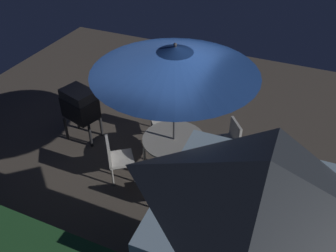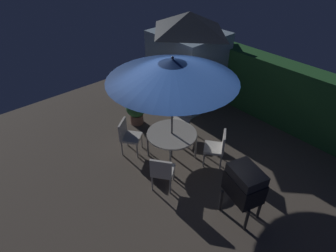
{
  "view_description": "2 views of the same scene",
  "coord_description": "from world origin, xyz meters",
  "px_view_note": "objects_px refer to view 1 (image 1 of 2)",
  "views": [
    {
      "loc": [
        -2.53,
        4.9,
        4.93
      ],
      "look_at": [
        -0.58,
        0.41,
        1.27
      ],
      "focal_mm": 38.09,
      "sensor_mm": 36.0,
      "label": 1
    },
    {
      "loc": [
        3.43,
        -3.54,
        4.78
      ],
      "look_at": [
        -0.51,
        -0.09,
        1.06
      ],
      "focal_mm": 30.2,
      "sensor_mm": 36.0,
      "label": 2
    }
  ],
  "objects_px": {
    "chair_toward_hedge": "(229,139)",
    "chair_toward_house": "(162,117)",
    "patio_umbrella": "(175,60)",
    "chair_far_side": "(186,188)",
    "patio_table": "(174,141)",
    "bbq_grill": "(80,105)",
    "potted_plant_by_shed": "(265,185)",
    "chair_near_shed": "(116,157)"
  },
  "relations": [
    {
      "from": "bbq_grill",
      "to": "chair_toward_hedge",
      "type": "height_order",
      "value": "bbq_grill"
    },
    {
      "from": "patio_umbrella",
      "to": "chair_toward_hedge",
      "type": "bearing_deg",
      "value": -143.02
    },
    {
      "from": "bbq_grill",
      "to": "chair_far_side",
      "type": "height_order",
      "value": "bbq_grill"
    },
    {
      "from": "chair_toward_hedge",
      "to": "chair_toward_house",
      "type": "xyz_separation_m",
      "value": [
        1.53,
        -0.17,
        0.0
      ]
    },
    {
      "from": "patio_umbrella",
      "to": "chair_near_shed",
      "type": "bearing_deg",
      "value": 37.07
    },
    {
      "from": "potted_plant_by_shed",
      "to": "patio_umbrella",
      "type": "bearing_deg",
      "value": -7.34
    },
    {
      "from": "patio_table",
      "to": "chair_toward_hedge",
      "type": "distance_m",
      "value": 1.13
    },
    {
      "from": "chair_near_shed",
      "to": "chair_toward_house",
      "type": "height_order",
      "value": "same"
    },
    {
      "from": "patio_umbrella",
      "to": "chair_toward_house",
      "type": "relative_size",
      "value": 3.12
    },
    {
      "from": "patio_umbrella",
      "to": "chair_toward_hedge",
      "type": "distance_m",
      "value": 2.16
    },
    {
      "from": "chair_far_side",
      "to": "potted_plant_by_shed",
      "type": "bearing_deg",
      "value": -151.25
    },
    {
      "from": "patio_umbrella",
      "to": "potted_plant_by_shed",
      "type": "distance_m",
      "value": 2.62
    },
    {
      "from": "potted_plant_by_shed",
      "to": "chair_far_side",
      "type": "bearing_deg",
      "value": 28.75
    },
    {
      "from": "bbq_grill",
      "to": "chair_near_shed",
      "type": "xyz_separation_m",
      "value": [
        -1.3,
        0.8,
        -0.33
      ]
    },
    {
      "from": "chair_far_side",
      "to": "potted_plant_by_shed",
      "type": "xyz_separation_m",
      "value": [
        -1.21,
        -0.66,
        -0.05
      ]
    },
    {
      "from": "patio_table",
      "to": "chair_toward_house",
      "type": "relative_size",
      "value": 1.33
    },
    {
      "from": "chair_far_side",
      "to": "patio_umbrella",
      "type": "bearing_deg",
      "value": -56.78
    },
    {
      "from": "chair_toward_hedge",
      "to": "potted_plant_by_shed",
      "type": "distance_m",
      "value": 1.28
    },
    {
      "from": "patio_table",
      "to": "bbq_grill",
      "type": "xyz_separation_m",
      "value": [
        2.18,
        -0.13,
        0.17
      ]
    },
    {
      "from": "patio_umbrella",
      "to": "chair_near_shed",
      "type": "relative_size",
      "value": 3.12
    },
    {
      "from": "chair_toward_hedge",
      "to": "potted_plant_by_shed",
      "type": "bearing_deg",
      "value": 135.05
    },
    {
      "from": "chair_near_shed",
      "to": "chair_toward_hedge",
      "type": "distance_m",
      "value": 2.23
    },
    {
      "from": "chair_far_side",
      "to": "chair_toward_house",
      "type": "relative_size",
      "value": 1.0
    },
    {
      "from": "patio_table",
      "to": "patio_umbrella",
      "type": "height_order",
      "value": "patio_umbrella"
    },
    {
      "from": "chair_near_shed",
      "to": "chair_toward_hedge",
      "type": "relative_size",
      "value": 1.0
    },
    {
      "from": "patio_table",
      "to": "chair_near_shed",
      "type": "xyz_separation_m",
      "value": [
        0.88,
        0.67,
        -0.16
      ]
    },
    {
      "from": "patio_umbrella",
      "to": "chair_far_side",
      "type": "relative_size",
      "value": 3.12
    },
    {
      "from": "chair_near_shed",
      "to": "chair_far_side",
      "type": "xyz_separation_m",
      "value": [
        -1.47,
        0.23,
        0.0
      ]
    },
    {
      "from": "bbq_grill",
      "to": "chair_toward_hedge",
      "type": "xyz_separation_m",
      "value": [
        -3.07,
        -0.54,
        -0.33
      ]
    },
    {
      "from": "chair_far_side",
      "to": "chair_toward_hedge",
      "type": "bearing_deg",
      "value": -101.04
    },
    {
      "from": "chair_toward_hedge",
      "to": "potted_plant_by_shed",
      "type": "xyz_separation_m",
      "value": [
        -0.91,
        0.9,
        -0.05
      ]
    },
    {
      "from": "patio_umbrella",
      "to": "chair_toward_house",
      "type": "xyz_separation_m",
      "value": [
        0.64,
        -0.85,
        -1.85
      ]
    },
    {
      "from": "patio_table",
      "to": "chair_toward_hedge",
      "type": "xyz_separation_m",
      "value": [
        -0.89,
        -0.67,
        -0.16
      ]
    },
    {
      "from": "chair_near_shed",
      "to": "patio_table",
      "type": "bearing_deg",
      "value": -142.93
    },
    {
      "from": "patio_umbrella",
      "to": "chair_near_shed",
      "type": "height_order",
      "value": "patio_umbrella"
    },
    {
      "from": "bbq_grill",
      "to": "chair_toward_house",
      "type": "distance_m",
      "value": 1.73
    },
    {
      "from": "patio_table",
      "to": "bbq_grill",
      "type": "distance_m",
      "value": 2.19
    },
    {
      "from": "patio_table",
      "to": "chair_toward_house",
      "type": "bearing_deg",
      "value": -52.96
    },
    {
      "from": "chair_toward_hedge",
      "to": "chair_toward_house",
      "type": "bearing_deg",
      "value": -6.48
    },
    {
      "from": "patio_umbrella",
      "to": "chair_toward_hedge",
      "type": "relative_size",
      "value": 3.12
    },
    {
      "from": "chair_far_side",
      "to": "patio_table",
      "type": "bearing_deg",
      "value": -56.78
    },
    {
      "from": "chair_toward_house",
      "to": "patio_umbrella",
      "type": "bearing_deg",
      "value": 127.04
    }
  ]
}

